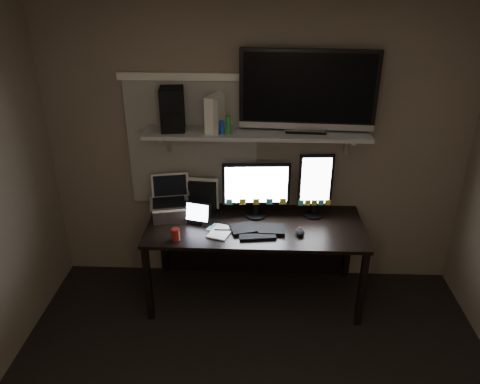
# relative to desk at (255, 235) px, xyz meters

# --- Properties ---
(ceiling) EXTENTS (3.60, 3.60, 0.00)m
(ceiling) POSITION_rel_desk_xyz_m (0.00, -1.55, 1.95)
(ceiling) COLOR silver
(ceiling) RESTS_ON back_wall
(back_wall) EXTENTS (3.60, 0.00, 3.60)m
(back_wall) POSITION_rel_desk_xyz_m (0.00, 0.25, 0.70)
(back_wall) COLOR #7F6F5B
(back_wall) RESTS_ON floor
(window_blinds) EXTENTS (1.10, 0.02, 1.10)m
(window_blinds) POSITION_rel_desk_xyz_m (-0.55, 0.24, 0.75)
(window_blinds) COLOR #B8B2A5
(window_blinds) RESTS_ON back_wall
(desk) EXTENTS (1.80, 0.75, 0.73)m
(desk) POSITION_rel_desk_xyz_m (0.00, 0.00, 0.00)
(desk) COLOR black
(desk) RESTS_ON floor
(wall_shelf) EXTENTS (1.80, 0.35, 0.03)m
(wall_shelf) POSITION_rel_desk_xyz_m (0.00, 0.08, 0.91)
(wall_shelf) COLOR #A7A7A2
(wall_shelf) RESTS_ON back_wall
(monitor_landscape) EXTENTS (0.57, 0.10, 0.50)m
(monitor_landscape) POSITION_rel_desk_xyz_m (0.00, 0.03, 0.43)
(monitor_landscape) COLOR black
(monitor_landscape) RESTS_ON desk
(monitor_portrait) EXTENTS (0.29, 0.07, 0.57)m
(monitor_portrait) POSITION_rel_desk_xyz_m (0.50, 0.06, 0.46)
(monitor_portrait) COLOR black
(monitor_portrait) RESTS_ON desk
(keyboard) EXTENTS (0.47, 0.23, 0.03)m
(keyboard) POSITION_rel_desk_xyz_m (0.02, -0.22, 0.19)
(keyboard) COLOR black
(keyboard) RESTS_ON desk
(mouse) EXTENTS (0.09, 0.13, 0.04)m
(mouse) POSITION_rel_desk_xyz_m (0.36, -0.26, 0.20)
(mouse) COLOR black
(mouse) RESTS_ON desk
(notepad) EXTENTS (0.22, 0.26, 0.01)m
(notepad) POSITION_rel_desk_xyz_m (-0.28, -0.26, 0.18)
(notepad) COLOR white
(notepad) RESTS_ON desk
(tablet) EXTENTS (0.24, 0.15, 0.20)m
(tablet) POSITION_rel_desk_xyz_m (-0.48, -0.12, 0.28)
(tablet) COLOR black
(tablet) RESTS_ON desk
(file_sorter) EXTENTS (0.25, 0.14, 0.30)m
(file_sorter) POSITION_rel_desk_xyz_m (-0.46, 0.13, 0.33)
(file_sorter) COLOR black
(file_sorter) RESTS_ON desk
(laptop) EXTENTS (0.36, 0.31, 0.36)m
(laptop) POSITION_rel_desk_xyz_m (-0.73, -0.04, 0.35)
(laptop) COLOR silver
(laptop) RESTS_ON desk
(cup) EXTENTS (0.09, 0.09, 0.10)m
(cup) POSITION_rel_desk_xyz_m (-0.62, -0.38, 0.23)
(cup) COLOR maroon
(cup) RESTS_ON desk
(sticky_notes) EXTENTS (0.30, 0.25, 0.00)m
(sticky_notes) POSITION_rel_desk_xyz_m (-0.34, -0.23, 0.18)
(sticky_notes) COLOR yellow
(sticky_notes) RESTS_ON desk
(tv) EXTENTS (1.07, 0.25, 0.64)m
(tv) POSITION_rel_desk_xyz_m (0.39, 0.11, 1.25)
(tv) COLOR black
(tv) RESTS_ON wall_shelf
(game_console) EXTENTS (0.15, 0.25, 0.29)m
(game_console) POSITION_rel_desk_xyz_m (-0.33, 0.09, 1.07)
(game_console) COLOR silver
(game_console) RESTS_ON wall_shelf
(speaker) EXTENTS (0.21, 0.25, 0.34)m
(speaker) POSITION_rel_desk_xyz_m (-0.67, 0.09, 1.10)
(speaker) COLOR black
(speaker) RESTS_ON wall_shelf
(bottles) EXTENTS (0.25, 0.10, 0.15)m
(bottles) POSITION_rel_desk_xyz_m (-0.27, 0.00, 1.00)
(bottles) COLOR #A50F0C
(bottles) RESTS_ON wall_shelf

